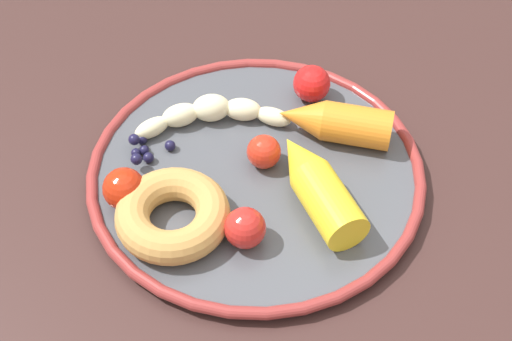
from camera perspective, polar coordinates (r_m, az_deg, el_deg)
The scene contains 11 objects.
dining_table at distance 0.84m, azimuth 0.54°, elevation -4.15°, with size 1.07×0.93×0.77m.
plate at distance 0.76m, azimuth -0.00°, elevation -0.14°, with size 0.35×0.35×0.02m.
banana at distance 0.80m, azimuth -3.42°, elevation 4.41°, with size 0.06×0.17×0.03m.
carrot_orange at distance 0.78m, azimuth 6.07°, elevation 3.73°, with size 0.07×0.13×0.04m.
carrot_yellow at distance 0.72m, azimuth 4.67°, elevation -1.09°, with size 0.14×0.09×0.04m.
donut at distance 0.70m, azimuth -6.44°, elevation -3.43°, with size 0.11×0.11×0.03m, color tan.
blueberry_pile at distance 0.77m, azimuth -8.58°, elevation 1.64°, with size 0.05×0.05×0.02m.
tomato_near at distance 0.68m, azimuth -0.85°, elevation -4.44°, with size 0.04×0.04×0.04m, color red.
tomato_mid at distance 0.75m, azimuth 0.29°, elevation 1.39°, with size 0.04×0.04×0.04m, color red.
tomato_far at distance 0.72m, azimuth -10.12°, elevation -1.40°, with size 0.04×0.04×0.04m, color red.
tomato_extra at distance 0.82m, azimuth 4.31°, elevation 6.69°, with size 0.04×0.04×0.04m, color red.
Camera 1 is at (0.51, -0.04, 1.35)m, focal length 51.93 mm.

